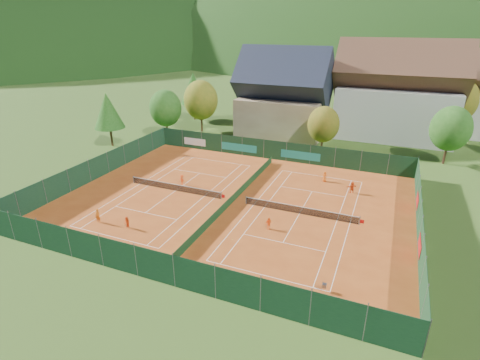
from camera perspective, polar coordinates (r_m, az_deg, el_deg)
name	(u,v)px	position (r m, az deg, el deg)	size (l,w,h in m)	color
ground	(234,202)	(44.50, -0.99, -3.32)	(600.00, 600.00, 0.00)	#315219
clay_pad	(234,202)	(44.49, -0.99, -3.30)	(40.00, 32.00, 0.01)	#A64718
court_markings_left	(176,191)	(47.95, -9.80, -1.62)	(11.03, 23.83, 0.00)	white
court_markings_right	(299,214)	(42.27, 9.05, -5.09)	(11.03, 23.83, 0.00)	white
tennis_net_left	(176,187)	(47.67, -9.68, -1.11)	(13.30, 0.10, 1.02)	#59595B
tennis_net_right	(301,210)	(42.01, 9.29, -4.53)	(13.30, 0.10, 1.02)	#59595B
court_divider	(234,198)	(44.27, -1.00, -2.72)	(0.03, 28.80, 1.00)	#153B1C
fence_north	(272,150)	(57.99, 4.92, 4.57)	(40.00, 0.10, 3.00)	#13341E
fence_south	(155,266)	(31.77, -12.88, -12.63)	(40.00, 0.04, 3.00)	#12321E
fence_west	(99,167)	(54.44, -20.70, 1.91)	(0.04, 32.00, 3.00)	#153B24
fence_east	(420,222)	(41.06, 25.70, -5.83)	(0.09, 32.00, 3.00)	#13351C
chalet	(284,99)	(70.42, 6.66, 12.13)	(16.20, 12.00, 16.00)	tan
hotel_block_a	(396,97)	(73.57, 22.72, 11.61)	(21.60, 11.00, 17.25)	silver
hotel_block_b	(478,99)	(82.78, 32.57, 10.36)	(17.28, 10.00, 15.50)	silver
tree_west_front	(165,108)	(69.62, -11.30, 10.68)	(5.72, 5.72, 8.69)	#472E19
tree_west_mid	(201,100)	(72.48, -5.99, 12.02)	(6.44, 6.44, 9.78)	#432918
tree_west_back	(193,88)	(82.13, -7.11, 13.73)	(5.60, 5.60, 10.00)	#433018
tree_center	(323,124)	(61.24, 12.60, 8.27)	(5.01, 5.01, 7.60)	#482F19
tree_east_front	(451,129)	(62.71, 29.45, 6.83)	(5.72, 5.72, 8.69)	#482D19
tree_west_side	(108,111)	(66.93, -19.50, 9.93)	(5.04, 5.04, 9.00)	#4B2E1A
tree_east_back	(456,101)	(78.26, 30.10, 10.43)	(7.15, 7.15, 10.86)	#432A17
mountain_backdrop	(413,119)	(276.74, 24.90, 8.47)	(820.00, 530.00, 242.00)	black
ball_hopper	(324,285)	(31.29, 12.72, -15.40)	(0.34, 0.34, 0.80)	slate
loose_ball_0	(170,203)	(44.77, -10.61, -3.50)	(0.07, 0.07, 0.07)	#CCD833
loose_ball_1	(232,240)	(37.07, -1.20, -9.06)	(0.07, 0.07, 0.07)	#CCD833
loose_ball_2	(270,190)	(47.51, 4.52, -1.54)	(0.07, 0.07, 0.07)	#CCD833
loose_ball_3	(228,167)	(54.87, -1.79, 1.97)	(0.07, 0.07, 0.07)	#CCD833
player_left_near	(98,216)	(42.47, -20.85, -5.10)	(0.57, 0.38, 1.57)	orange
player_left_mid	(127,223)	(40.41, -16.85, -6.24)	(0.63, 0.49, 1.29)	#EC4C15
player_left_far	(182,180)	(49.40, -8.81, 0.05)	(0.88, 0.51, 1.36)	#FB4E16
player_right_near	(269,223)	(38.63, 4.39, -6.61)	(0.78, 0.32, 1.33)	orange
player_right_far_a	(325,176)	(51.01, 12.78, 0.52)	(0.69, 0.45, 1.41)	#DF5E13
player_right_far_b	(352,187)	(48.45, 16.70, -1.06)	(1.40, 0.45, 1.51)	#D34412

